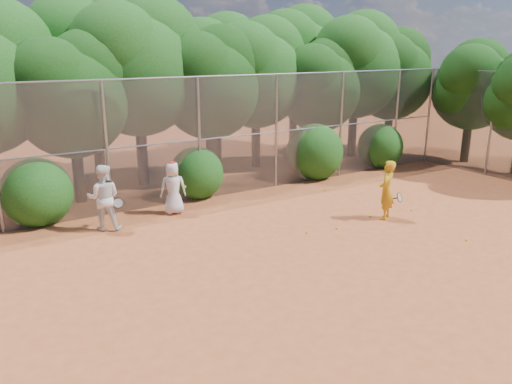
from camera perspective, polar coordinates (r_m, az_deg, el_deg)
ground at (r=12.60m, az=9.96°, el=-6.86°), size 80.00×80.00×0.00m
fence_back at (r=16.73m, az=-3.75°, el=6.45°), size 20.05×0.09×4.03m
fence_side at (r=21.45m, az=25.32°, el=7.09°), size 0.09×6.09×4.03m
tree_2 at (r=16.81m, az=-20.33°, el=10.80°), size 3.99×3.47×5.47m
tree_3 at (r=18.40m, az=-13.38°, el=14.28°), size 4.89×4.26×6.70m
tree_4 at (r=18.82m, az=-5.27°, el=12.73°), size 4.19×3.64×5.73m
tree_5 at (r=20.73m, az=0.07°, el=13.92°), size 4.51×3.92×6.17m
tree_6 at (r=21.37m, az=7.35°, el=12.30°), size 3.86×3.36×5.29m
tree_7 at (r=23.44m, az=11.41°, el=14.45°), size 4.77×4.14×6.53m
tree_8 at (r=24.64m, az=15.35°, el=13.19°), size 4.25×3.70×5.82m
tree_10 at (r=20.23m, az=-18.26°, el=14.72°), size 5.15×4.48×7.06m
tree_11 at (r=21.62m, az=-4.56°, el=14.27°), size 4.64×4.03×6.35m
tree_12 at (r=24.50m, az=4.50°, el=15.32°), size 5.02×4.37×6.88m
tree_13 at (r=23.64m, az=23.58°, el=11.48°), size 3.86×3.36×5.29m
bush_0 at (r=15.49m, az=-23.80°, el=0.28°), size 2.00×2.00×2.00m
bush_1 at (r=16.85m, az=-6.80°, el=2.43°), size 1.80×1.80×1.80m
bush_2 at (r=19.38m, az=6.73°, el=4.86°), size 2.20×2.20×2.20m
bush_3 at (r=21.72m, az=14.03°, el=5.31°), size 1.90×1.90×1.90m
player_yellow at (r=15.03m, az=14.71°, el=0.21°), size 0.90×0.69×1.76m
player_teen at (r=15.23m, az=-9.45°, el=0.48°), size 0.89×0.70×1.63m
player_white at (r=14.28m, az=-17.01°, el=-0.62°), size 1.11×1.01×1.85m
ball_0 at (r=14.11m, az=9.20°, el=-4.11°), size 0.07×0.07×0.07m
ball_1 at (r=15.28m, az=12.84°, el=-2.71°), size 0.07×0.07×0.07m
ball_2 at (r=14.23m, az=22.92°, el=-5.06°), size 0.07×0.07×0.07m
ball_3 at (r=16.25m, az=17.35°, el=-1.91°), size 0.07×0.07×0.07m
ball_4 at (r=13.69m, az=5.80°, el=-4.62°), size 0.07×0.07×0.07m
ball_5 at (r=17.77m, az=7.80°, el=0.23°), size 0.07×0.07×0.07m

